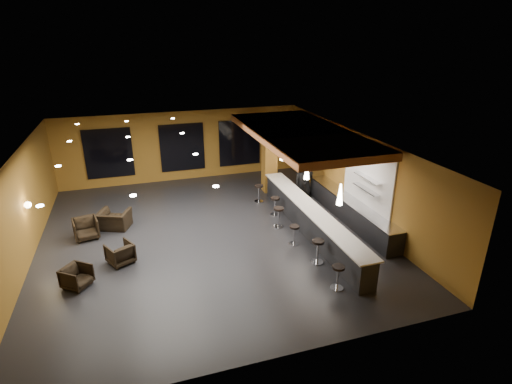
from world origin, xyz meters
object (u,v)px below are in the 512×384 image
object	(u,v)px
staff_a	(301,185)
armchair_c	(86,229)
pendant_1	(307,170)
column	(269,156)
bar_stool_1	(318,248)
pendant_2	(282,152)
bar_stool_3	(279,215)
bar_stool_4	(275,204)
armchair_a	(77,277)
bar_stool_0	(338,274)
staff_b	(302,180)
bar_stool_5	(259,191)
bar_counter	(310,221)
staff_c	(306,178)
armchair_b	(120,253)
bar_stool_2	(294,232)
armchair_d	(114,220)
prep_counter	(350,211)

from	to	relation	value
staff_a	armchair_c	xyz separation A→B (m)	(-8.73, -0.40, -0.55)
pendant_1	armchair_c	size ratio (longest dim) A/B	0.82
column	bar_stool_1	world-z (taller)	column
pendant_2	bar_stool_3	bearing A→B (deg)	-113.56
pendant_1	bar_stool_4	distance (m)	2.44
bar_stool_3	armchair_a	bearing A→B (deg)	-165.35
armchair_c	bar_stool_0	distance (m)	9.19
pendant_1	staff_b	xyz separation A→B (m)	(1.20, 2.96, -1.57)
bar_stool_5	pendant_2	bearing A→B (deg)	-26.53
bar_counter	armchair_c	xyz separation A→B (m)	(-8.00, 2.13, -0.11)
bar_counter	staff_c	distance (m)	3.70
pendant_2	armchair_c	distance (m)	8.28
bar_counter	staff_b	world-z (taller)	staff_b
armchair_c	column	bearing A→B (deg)	5.47
armchair_b	bar_stool_2	xyz separation A→B (m)	(5.91, -0.58, 0.12)
column	bar_stool_1	xyz separation A→B (m)	(-0.65, -6.60, -1.22)
column	armchair_d	size ratio (longest dim) A/B	3.15
bar_stool_1	bar_stool_4	xyz separation A→B (m)	(-0.03, 3.93, -0.03)
bar_stool_4	bar_stool_5	size ratio (longest dim) A/B	0.97
pendant_2	staff_a	bearing A→B (deg)	-33.04
pendant_1	armchair_d	bearing A→B (deg)	162.82
armchair_d	staff_a	bearing A→B (deg)	-158.45
pendant_1	bar_stool_5	bearing A→B (deg)	106.91
prep_counter	armchair_a	distance (m)	10.16
column	bar_stool_0	distance (m)	8.21
staff_b	staff_c	bearing A→B (deg)	-36.00
pendant_2	bar_stool_0	xyz separation A→B (m)	(-0.72, -6.48, -1.86)
armchair_d	bar_stool_0	bearing A→B (deg)	158.26
column	bar_stool_0	xyz separation A→B (m)	(-0.72, -8.08, -1.26)
bar_stool_0	armchair_b	bearing A→B (deg)	150.56
staff_c	bar_stool_2	world-z (taller)	staff_c
pendant_2	armchair_a	xyz separation A→B (m)	(-8.05, -4.03, -2.02)
staff_b	bar_stool_2	world-z (taller)	staff_b
armchair_c	bar_stool_2	world-z (taller)	armchair_c
armchair_c	bar_stool_3	xyz separation A→B (m)	(7.05, -1.30, 0.14)
prep_counter	bar_counter	bearing A→B (deg)	-165.96
pendant_2	armchair_c	xyz separation A→B (m)	(-8.00, -0.87, -1.96)
bar_stool_2	bar_stool_3	bearing A→B (deg)	91.94
pendant_2	bar_stool_5	distance (m)	2.09
armchair_a	armchair_b	distance (m)	1.58
staff_a	armchair_b	xyz separation A→B (m)	(-7.54, -2.57, -0.59)
armchair_c	bar_stool_3	bearing A→B (deg)	-22.16
bar_stool_2	bar_stool_4	bearing A→B (deg)	85.22
pendant_1	bar_stool_3	bearing A→B (deg)	160.97
armchair_c	bar_stool_1	bearing A→B (deg)	-41.03
armchair_c	armchair_a	bearing A→B (deg)	-102.58
staff_c	bar_stool_4	size ratio (longest dim) A/B	2.33
staff_b	bar_stool_5	xyz separation A→B (m)	(-2.10, -0.02, -0.27)
armchair_d	staff_c	bearing A→B (deg)	-152.25
pendant_2	bar_stool_1	distance (m)	5.36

